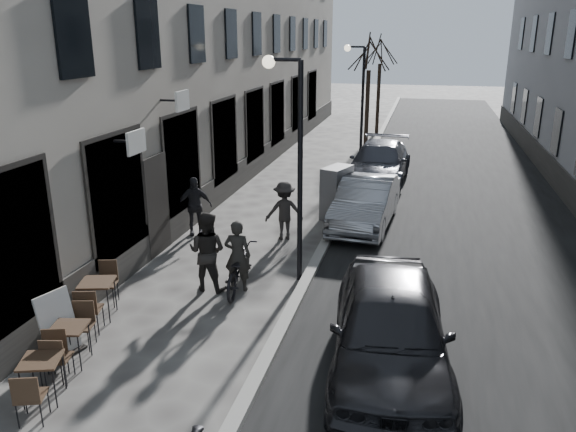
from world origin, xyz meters
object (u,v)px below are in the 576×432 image
at_px(bistro_set_b, 70,341).
at_px(bicycle, 238,269).
at_px(streetlamp_near, 293,147).
at_px(pedestrian_mid, 284,211).
at_px(bistro_set_a, 43,375).
at_px(pedestrian_far, 194,206).
at_px(bistro_set_c, 98,295).
at_px(tree_near, 369,53).
at_px(car_mid, 365,202).
at_px(tree_far, 381,49).
at_px(pedestrian_near, 207,251).
at_px(car_near, 390,328).
at_px(streetlamp_far, 359,93).
at_px(car_far, 379,163).
at_px(utility_cabinet, 337,192).
at_px(sign_board, 59,330).

height_order(bistro_set_b, bicycle, bicycle).
relative_size(streetlamp_near, pedestrian_mid, 3.08).
relative_size(bistro_set_a, pedestrian_far, 0.88).
bearing_deg(bistro_set_c, pedestrian_mid, 48.84).
bearing_deg(tree_near, car_mid, -83.83).
bearing_deg(tree_near, bistro_set_a, -97.85).
relative_size(tree_near, tree_far, 1.00).
distance_m(tree_near, pedestrian_near, 16.53).
height_order(streetlamp_near, tree_near, tree_near).
height_order(streetlamp_near, car_near, streetlamp_near).
bearing_deg(pedestrian_near, bistro_set_a, 80.93).
distance_m(tree_near, car_mid, 11.48).
xyz_separation_m(streetlamp_far, tree_near, (0.07, 3.00, 1.50)).
xyz_separation_m(streetlamp_near, bistro_set_c, (-3.39, -2.77, -2.68)).
height_order(pedestrian_mid, pedestrian_far, pedestrian_far).
bearing_deg(pedestrian_near, streetlamp_far, -93.44).
relative_size(streetlamp_near, tree_near, 0.89).
distance_m(streetlamp_near, pedestrian_far, 4.75).
height_order(streetlamp_far, pedestrian_far, streetlamp_far).
height_order(bistro_set_a, car_mid, car_mid).
relative_size(bistro_set_a, bistro_set_b, 1.00).
relative_size(streetlamp_near, car_near, 1.05).
height_order(streetlamp_far, car_near, streetlamp_far).
bearing_deg(bistro_set_c, streetlamp_far, 61.37).
bearing_deg(car_far, bicycle, -99.50).
height_order(tree_near, car_far, tree_near).
distance_m(bistro_set_b, car_near, 5.52).
relative_size(streetlamp_near, streetlamp_far, 1.00).
bearing_deg(bistro_set_b, streetlamp_far, 67.56).
height_order(bicycle, car_far, car_far).
bearing_deg(car_mid, pedestrian_far, -153.54).
bearing_deg(pedestrian_near, tree_far, -90.57).
xyz_separation_m(car_mid, car_far, (-0.06, 5.30, 0.04)).
distance_m(bistro_set_a, utility_cabinet, 10.68).
bearing_deg(bistro_set_c, sign_board, -102.06).
relative_size(streetlamp_near, car_far, 0.97).
height_order(tree_near, car_near, tree_near).
bearing_deg(pedestrian_mid, streetlamp_far, -116.96).
bearing_deg(bicycle, sign_board, 50.89).
bearing_deg(car_far, sign_board, -105.51).
relative_size(bistro_set_c, car_near, 0.34).
xyz_separation_m(tree_far, car_mid, (1.16, -16.71, -3.94)).
bearing_deg(car_mid, tree_near, 99.99).
relative_size(sign_board, bicycle, 0.62).
distance_m(tree_near, sign_board, 19.91).
relative_size(bistro_set_b, utility_cabinet, 0.92).
distance_m(bistro_set_b, sign_board, 0.43).
height_order(pedestrian_near, car_far, pedestrian_near).
relative_size(streetlamp_far, car_near, 1.05).
height_order(utility_cabinet, car_far, utility_cabinet).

